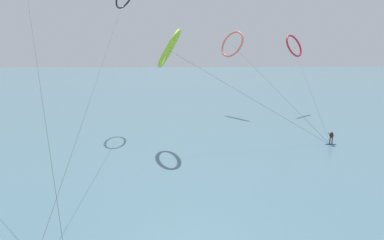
% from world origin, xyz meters
% --- Properties ---
extents(sea_water, '(400.00, 200.00, 0.08)m').
position_xyz_m(sea_water, '(0.00, 106.22, 0.04)').
color(sea_water, slate).
rests_on(sea_water, ground).
extents(surfer_navy, '(1.40, 0.58, 1.70)m').
position_xyz_m(surfer_navy, '(17.55, 33.42, 0.82)').
color(surfer_navy, navy).
rests_on(surfer_navy, ground).
extents(kite_lime, '(21.39, 5.44, 13.98)m').
position_xyz_m(kite_lime, '(-2.13, 35.84, 11.59)').
color(kite_lime, '#8CC62D').
rests_on(kite_lime, ground).
extents(kite_crimson, '(5.57, 26.08, 14.26)m').
position_xyz_m(kite_crimson, '(20.59, 57.08, 12.12)').
color(kite_crimson, red).
rests_on(kite_crimson, ground).
extents(kite_coral, '(11.31, 25.71, 14.87)m').
position_xyz_m(kite_coral, '(8.78, 56.28, 12.43)').
color(kite_coral, '#EA7260').
rests_on(kite_coral, ground).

